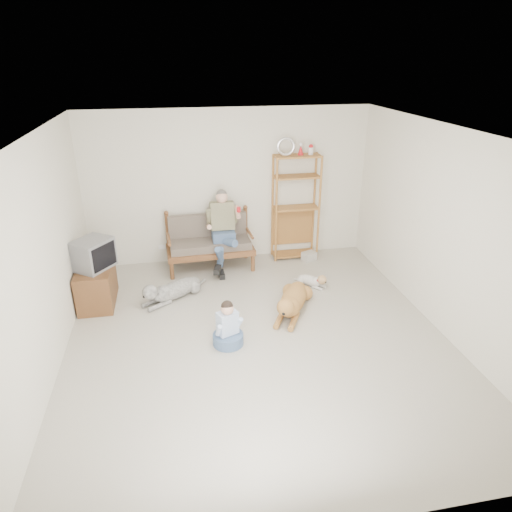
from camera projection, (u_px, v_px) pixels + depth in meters
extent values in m
plane|color=beige|center=(258.00, 338.00, 6.13)|extent=(5.50, 5.50, 0.00)
plane|color=white|center=(259.00, 133.00, 5.03)|extent=(5.50, 5.50, 0.00)
plane|color=beige|center=(229.00, 187.00, 8.05)|extent=(5.00, 0.00, 5.00)
plane|color=beige|center=(335.00, 399.00, 3.11)|extent=(5.00, 0.00, 5.00)
plane|color=beige|center=(42.00, 262.00, 5.16)|extent=(0.00, 5.50, 5.50)
plane|color=beige|center=(445.00, 232.00, 6.00)|extent=(0.00, 5.50, 5.50)
cube|color=brown|center=(210.00, 250.00, 8.01)|extent=(1.53, 0.76, 0.10)
cube|color=brown|center=(210.00, 244.00, 7.96)|extent=(1.40, 0.66, 0.13)
cube|color=brown|center=(208.00, 226.00, 8.08)|extent=(1.38, 0.18, 0.45)
cylinder|color=brown|center=(207.00, 214.00, 8.06)|extent=(1.40, 0.11, 0.05)
cylinder|color=brown|center=(171.00, 270.00, 7.70)|extent=(0.07, 0.07, 0.30)
cylinder|color=brown|center=(169.00, 239.00, 8.11)|extent=(0.07, 0.07, 0.95)
cylinder|color=brown|center=(252.00, 264.00, 7.94)|extent=(0.07, 0.07, 0.30)
cylinder|color=brown|center=(247.00, 234.00, 8.35)|extent=(0.07, 0.07, 0.95)
cube|color=#496287|center=(223.00, 236.00, 7.92)|extent=(0.38, 0.37, 0.19)
cube|color=gray|center=(222.00, 216.00, 7.87)|extent=(0.40, 0.28, 0.51)
sphere|color=#D9A287|center=(222.00, 197.00, 7.71)|extent=(0.20, 0.20, 0.20)
sphere|color=#57524D|center=(222.00, 195.00, 7.71)|extent=(0.18, 0.18, 0.18)
cylinder|color=red|center=(239.00, 209.00, 7.66)|extent=(0.07, 0.07, 0.09)
cube|color=olive|center=(298.00, 156.00, 7.85)|extent=(0.81, 0.33, 0.03)
torus|color=silver|center=(286.00, 147.00, 7.74)|extent=(0.33, 0.05, 0.33)
cone|color=red|center=(301.00, 150.00, 7.82)|extent=(0.11, 0.11, 0.17)
cylinder|color=olive|center=(276.00, 212.00, 8.02)|extent=(0.04, 0.04, 1.91)
cylinder|color=olive|center=(272.00, 206.00, 8.30)|extent=(0.04, 0.04, 1.91)
cylinder|color=olive|center=(319.00, 209.00, 8.15)|extent=(0.04, 0.04, 1.91)
cylinder|color=olive|center=(314.00, 204.00, 8.43)|extent=(0.04, 0.04, 1.91)
cube|color=silver|center=(309.00, 256.00, 8.42)|extent=(0.29, 0.26, 0.16)
cube|color=brown|center=(97.00, 285.00, 6.90)|extent=(0.50, 0.90, 0.60)
cube|color=brown|center=(78.00, 293.00, 6.66)|extent=(0.02, 0.40, 0.50)
cube|color=brown|center=(82.00, 280.00, 7.05)|extent=(0.02, 0.40, 0.50)
cube|color=slate|center=(93.00, 254.00, 6.66)|extent=(0.66, 0.68, 0.44)
cube|color=black|center=(104.00, 257.00, 6.58)|extent=(0.28, 0.38, 0.36)
cube|color=white|center=(162.00, 247.00, 8.25)|extent=(0.12, 0.02, 0.08)
ellipsoid|color=#A46E39|center=(294.00, 299.00, 6.81)|extent=(0.77, 1.04, 0.31)
sphere|color=#A46E39|center=(289.00, 307.00, 6.54)|extent=(0.31, 0.31, 0.31)
sphere|color=#A46E39|center=(286.00, 307.00, 6.27)|extent=(0.24, 0.24, 0.24)
ellipsoid|color=#A46E39|center=(284.00, 313.00, 6.18)|extent=(0.18, 0.20, 0.09)
cylinder|color=#A46E39|center=(300.00, 289.00, 7.28)|extent=(0.10, 0.40, 0.05)
ellipsoid|color=#A46E39|center=(280.00, 306.00, 6.31)|extent=(0.08, 0.09, 0.12)
ellipsoid|color=#A46E39|center=(292.00, 307.00, 6.27)|extent=(0.08, 0.09, 0.12)
ellipsoid|color=silver|center=(177.00, 289.00, 7.13)|extent=(0.89, 0.76, 0.27)
sphere|color=silver|center=(163.00, 294.00, 6.95)|extent=(0.27, 0.27, 0.27)
sphere|color=silver|center=(150.00, 292.00, 6.76)|extent=(0.23, 0.23, 0.23)
ellipsoid|color=silver|center=(144.00, 296.00, 6.70)|extent=(0.19, 0.18, 0.09)
cylinder|color=silver|center=(199.00, 284.00, 7.45)|extent=(0.24, 0.31, 0.04)
ellipsoid|color=silver|center=(148.00, 290.00, 6.82)|extent=(0.09, 0.08, 0.11)
ellipsoid|color=silver|center=(154.00, 294.00, 6.72)|extent=(0.09, 0.08, 0.11)
ellipsoid|color=silver|center=(310.00, 280.00, 7.51)|extent=(0.42, 0.44, 0.16)
sphere|color=silver|center=(316.00, 282.00, 7.44)|extent=(0.16, 0.16, 0.16)
sphere|color=tan|center=(322.00, 280.00, 7.35)|extent=(0.15, 0.15, 0.15)
ellipsoid|color=tan|center=(326.00, 282.00, 7.32)|extent=(0.12, 0.12, 0.06)
cylinder|color=silver|center=(299.00, 280.00, 7.65)|extent=(0.16, 0.10, 0.03)
cone|color=tan|center=(320.00, 278.00, 7.30)|extent=(0.04, 0.04, 0.05)
cone|color=tan|center=(323.00, 276.00, 7.38)|extent=(0.04, 0.04, 0.05)
torus|color=red|center=(321.00, 280.00, 7.37)|extent=(0.14, 0.14, 0.02)
cylinder|color=#496287|center=(228.00, 339.00, 5.99)|extent=(0.41, 0.41, 0.15)
cube|color=#D0E7FA|center=(228.00, 323.00, 5.91)|extent=(0.30, 0.25, 0.31)
sphere|color=#D9A287|center=(227.00, 309.00, 5.80)|extent=(0.17, 0.17, 0.17)
sphere|color=black|center=(227.00, 306.00, 5.80)|extent=(0.16, 0.16, 0.16)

